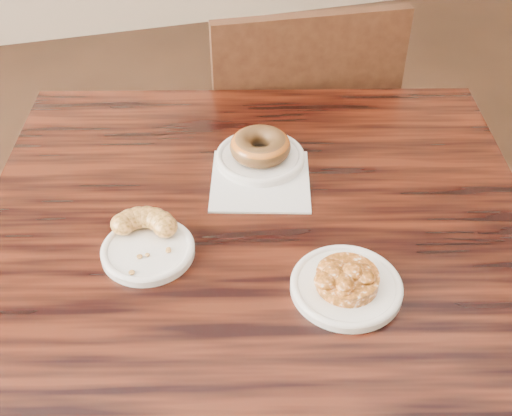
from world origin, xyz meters
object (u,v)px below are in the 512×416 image
object	(u,v)px
cafe_table	(258,372)
cruller_fragment	(146,240)
chair_far	(285,138)
glazed_donut	(260,146)
apple_fritter	(348,277)

from	to	relation	value
cafe_table	cruller_fragment	distance (m)	0.44
chair_far	glazed_donut	bearing A→B (deg)	70.60
apple_fritter	cruller_fragment	xyz separation A→B (m)	(-0.28, 0.15, 0.00)
glazed_donut	cruller_fragment	world-z (taller)	glazed_donut
glazed_donut	apple_fritter	distance (m)	0.34
cafe_table	cruller_fragment	xyz separation A→B (m)	(-0.18, 0.01, 0.41)
glazed_donut	cruller_fragment	xyz separation A→B (m)	(-0.24, -0.19, -0.01)
glazed_donut	cafe_table	bearing A→B (deg)	-106.23
cafe_table	glazed_donut	world-z (taller)	glazed_donut
chair_far	apple_fritter	world-z (taller)	chair_far
cafe_table	apple_fritter	bearing A→B (deg)	-41.78
cruller_fragment	chair_far	bearing A→B (deg)	56.40
apple_fritter	cruller_fragment	world-z (taller)	cruller_fragment
cafe_table	cruller_fragment	size ratio (longest dim) A/B	7.24
glazed_donut	cruller_fragment	distance (m)	0.30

